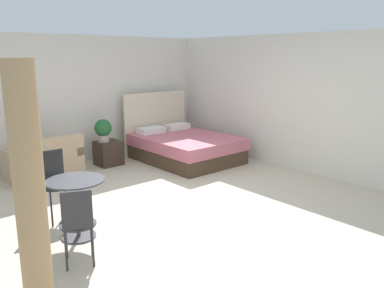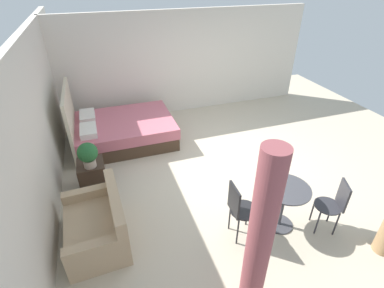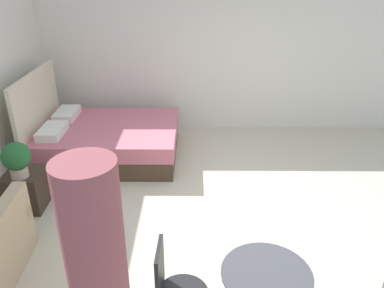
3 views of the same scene
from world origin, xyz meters
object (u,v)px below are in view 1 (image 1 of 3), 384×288
object	(u,v)px
nightstand	(109,153)
cafe_chair_near_window	(78,220)
cafe_chair_near_couch	(54,178)
couch	(45,164)
potted_plant	(103,129)
balcony_table	(76,197)
bed	(183,146)

from	to	relation	value
nightstand	cafe_chair_near_window	world-z (taller)	cafe_chair_near_window
nightstand	cafe_chair_near_couch	world-z (taller)	cafe_chair_near_couch
couch	potted_plant	distance (m)	1.29
balcony_table	couch	bearing A→B (deg)	77.13
cafe_chair_near_window	cafe_chair_near_couch	xyz separation A→B (m)	(0.31, 1.37, 0.05)
potted_plant	couch	bearing A→B (deg)	-178.87
cafe_chair_near_window	cafe_chair_near_couch	size ratio (longest dim) A/B	0.92
cafe_chair_near_couch	cafe_chair_near_window	bearing A→B (deg)	-102.91
nightstand	bed	bearing A→B (deg)	-26.30
potted_plant	cafe_chair_near_window	size ratio (longest dim) A/B	0.53
cafe_chair_near_couch	bed	bearing A→B (deg)	20.99
balcony_table	cafe_chair_near_couch	distance (m)	0.72
bed	cafe_chair_near_window	bearing A→B (deg)	-143.72
couch	cafe_chair_near_window	world-z (taller)	cafe_chair_near_window
bed	nightstand	bearing A→B (deg)	153.70
nightstand	couch	bearing A→B (deg)	-178.45
couch	potted_plant	world-z (taller)	potted_plant
nightstand	balcony_table	distance (m)	3.28
balcony_table	cafe_chair_near_couch	world-z (taller)	cafe_chair_near_couch
nightstand	cafe_chair_near_window	distance (m)	3.98
couch	cafe_chair_near_couch	distance (m)	2.01
cafe_chair_near_couch	potted_plant	bearing A→B (deg)	47.38
bed	balcony_table	world-z (taller)	bed
balcony_table	cafe_chair_near_window	size ratio (longest dim) A/B	0.85
couch	balcony_table	distance (m)	2.70
couch	bed	bearing A→B (deg)	-13.62
balcony_table	potted_plant	bearing A→B (deg)	55.78
bed	cafe_chair_near_couch	size ratio (longest dim) A/B	2.29
bed	couch	size ratio (longest dim) A/B	1.73
potted_plant	balcony_table	xyz separation A→B (m)	(-1.80, -2.65, -0.23)
bed	nightstand	xyz separation A→B (m)	(-1.39, 0.69, -0.06)
potted_plant	cafe_chair_near_couch	bearing A→B (deg)	-132.62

